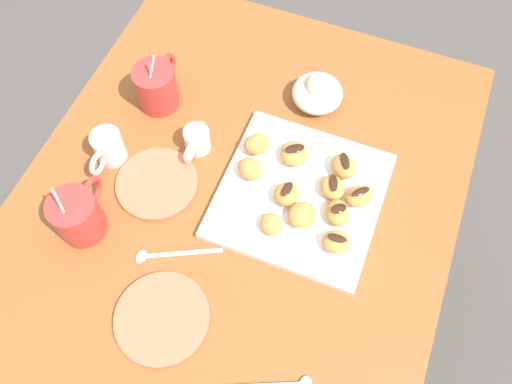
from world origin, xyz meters
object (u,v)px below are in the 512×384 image
(beignet_4, at_px, (337,213))
(beignet_8, at_px, (343,166))
(beignet_3, at_px, (294,154))
(beignet_9, at_px, (286,194))
(coffee_mug_red_right, at_px, (157,85))
(beignet_0, at_px, (271,224))
(pastry_plate_square, at_px, (300,196))
(ice_cream_bowl, at_px, (318,92))
(dining_table, at_px, (238,227))
(beignet_7, at_px, (257,144))
(saucer_coral_left, at_px, (162,318))
(beignet_1, at_px, (332,187))
(beignet_5, at_px, (336,242))
(chocolate_sauce_pitcher, at_px, (197,139))
(beignet_6, at_px, (303,213))
(cream_pitcher_white, at_px, (107,148))
(coffee_mug_red_left, at_px, (78,215))
(beignet_2, at_px, (250,169))
(saucer_coral_right, at_px, (157,184))
(beignet_10, at_px, (359,196))

(beignet_4, height_order, beignet_8, beignet_8)
(beignet_3, height_order, beignet_9, beignet_9)
(coffee_mug_red_right, height_order, beignet_0, coffee_mug_red_right)
(pastry_plate_square, relative_size, ice_cream_bowl, 2.84)
(dining_table, bearing_deg, beignet_7, 0.11)
(dining_table, relative_size, saucer_coral_left, 6.19)
(beignet_8, bearing_deg, beignet_4, -169.24)
(beignet_9, bearing_deg, beignet_4, -90.29)
(dining_table, xyz_separation_m, ice_cream_bowl, (0.28, -0.07, 0.16))
(beignet_1, distance_m, beignet_5, 0.11)
(chocolate_sauce_pitcher, bearing_deg, beignet_6, -107.51)
(pastry_plate_square, height_order, cream_pitcher_white, cream_pitcher_white)
(coffee_mug_red_left, distance_m, beignet_7, 0.37)
(chocolate_sauce_pitcher, height_order, beignet_4, chocolate_sauce_pitcher)
(beignet_2, bearing_deg, saucer_coral_left, 173.09)
(beignet_1, height_order, beignet_3, beignet_3)
(saucer_coral_right, xyz_separation_m, beignet_9, (0.06, -0.25, 0.03))
(saucer_coral_left, height_order, beignet_8, beignet_8)
(beignet_1, bearing_deg, coffee_mug_red_right, 78.30)
(beignet_0, height_order, beignet_8, beignet_8)
(coffee_mug_red_left, xyz_separation_m, coffee_mug_red_right, (0.32, -0.00, 0.00))
(beignet_2, bearing_deg, dining_table, 170.95)
(beignet_3, xyz_separation_m, beignet_4, (-0.09, -0.12, -0.00))
(beignet_8, bearing_deg, coffee_mug_red_right, 85.17)
(dining_table, relative_size, beignet_0, 22.30)
(ice_cream_bowl, relative_size, beignet_10, 2.01)
(coffee_mug_red_left, bearing_deg, chocolate_sauce_pitcher, -27.64)
(beignet_9, bearing_deg, beignet_1, -57.91)
(beignet_0, relative_size, beignet_3, 0.83)
(coffee_mug_red_right, xyz_separation_m, beignet_4, (-0.13, -0.44, -0.02))
(coffee_mug_red_right, bearing_deg, beignet_4, -106.98)
(coffee_mug_red_right, height_order, saucer_coral_left, coffee_mug_red_right)
(beignet_0, xyz_separation_m, beignet_2, (0.09, 0.08, 0.00))
(ice_cream_bowl, xyz_separation_m, beignet_2, (-0.23, 0.06, 0.00))
(beignet_1, relative_size, beignet_9, 1.10)
(saucer_coral_right, xyz_separation_m, beignet_7, (0.14, -0.16, 0.03))
(saucer_coral_right, relative_size, beignet_4, 3.00)
(dining_table, xyz_separation_m, saucer_coral_right, (-0.03, 0.16, 0.13))
(ice_cream_bowl, distance_m, beignet_3, 0.16)
(coffee_mug_red_right, relative_size, cream_pitcher_white, 1.42)
(coffee_mug_red_left, distance_m, beignet_6, 0.41)
(beignet_0, distance_m, beignet_7, 0.17)
(ice_cream_bowl, xyz_separation_m, beignet_6, (-0.28, -0.06, -0.00))
(saucer_coral_left, height_order, beignet_9, beignet_9)
(beignet_6, distance_m, beignet_9, 0.05)
(cream_pitcher_white, xyz_separation_m, beignet_4, (0.03, -0.46, -0.01))
(pastry_plate_square, xyz_separation_m, saucer_coral_right, (-0.08, 0.27, -0.00))
(beignet_1, distance_m, beignet_7, 0.17)
(beignet_6, bearing_deg, coffee_mug_red_left, 113.02)
(saucer_coral_right, relative_size, beignet_10, 3.03)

